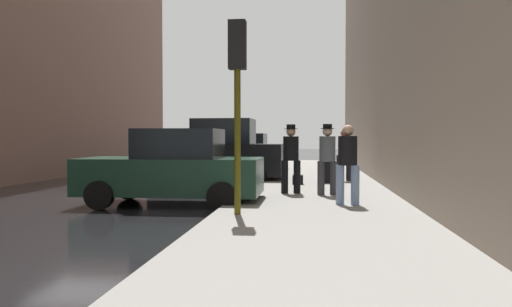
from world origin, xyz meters
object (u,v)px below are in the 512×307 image
(rolling_suitcase, at_px, (328,172))
(duffel_bag, at_px, (298,180))
(pedestrian_with_beanie, at_px, (327,156))
(pedestrian_in_jeans, at_px, (348,160))
(pedestrian_with_fedora, at_px, (291,155))
(pedestrian_in_red_jacket, at_px, (344,152))
(parked_dark_green_sedan, at_px, (173,169))
(fire_hydrant, at_px, (275,166))
(parked_silver_sedan, at_px, (242,154))
(traffic_light, at_px, (237,74))
(parked_black_suv, at_px, (220,153))

(rolling_suitcase, xyz_separation_m, duffel_bag, (-0.95, -0.62, -0.20))
(pedestrian_with_beanie, bearing_deg, pedestrian_in_jeans, -78.46)
(pedestrian_in_jeans, distance_m, rolling_suitcase, 5.38)
(pedestrian_with_fedora, bearing_deg, pedestrian_with_beanie, -16.53)
(pedestrian_in_red_jacket, relative_size, rolling_suitcase, 1.64)
(parked_dark_green_sedan, bearing_deg, pedestrian_with_fedora, 28.50)
(pedestrian_with_fedora, bearing_deg, fire_hydrant, 97.82)
(parked_silver_sedan, bearing_deg, traffic_light, -82.33)
(parked_black_suv, xyz_separation_m, rolling_suitcase, (3.76, -1.23, -0.54))
(parked_dark_green_sedan, relative_size, parked_black_suv, 0.91)
(parked_dark_green_sedan, xyz_separation_m, parked_black_suv, (-0.00, 5.93, 0.18))
(parked_black_suv, bearing_deg, pedestrian_with_beanie, -52.64)
(parked_black_suv, distance_m, fire_hydrant, 2.77)
(pedestrian_with_beanie, bearing_deg, pedestrian_in_red_jacket, 80.92)
(parked_dark_green_sedan, distance_m, duffel_bag, 4.99)
(parked_dark_green_sedan, bearing_deg, pedestrian_in_red_jacket, 51.79)
(traffic_light, distance_m, duffel_bag, 6.81)
(parked_silver_sedan, distance_m, pedestrian_in_jeans, 12.85)
(pedestrian_with_fedora, bearing_deg, pedestrian_in_red_jacket, 68.13)
(pedestrian_with_fedora, height_order, duffel_bag, pedestrian_with_fedora)
(parked_silver_sedan, distance_m, rolling_suitcase, 7.84)
(parked_black_suv, xyz_separation_m, pedestrian_with_fedora, (2.70, -4.47, 0.10))
(fire_hydrant, bearing_deg, pedestrian_in_jeans, -75.73)
(pedestrian_with_fedora, distance_m, rolling_suitcase, 3.47)
(parked_silver_sedan, distance_m, fire_hydrant, 4.04)
(parked_black_suv, height_order, pedestrian_in_red_jacket, parked_black_suv)
(pedestrian_in_jeans, bearing_deg, pedestrian_in_red_jacket, 87.08)
(parked_dark_green_sedan, bearing_deg, fire_hydrant, 77.25)
(rolling_suitcase, bearing_deg, pedestrian_in_jeans, -87.47)
(parked_black_suv, distance_m, pedestrian_in_jeans, 7.69)
(parked_silver_sedan, distance_m, pedestrian_in_red_jacket, 7.47)
(duffel_bag, bearing_deg, traffic_light, -98.63)
(pedestrian_with_beanie, bearing_deg, duffel_bag, 105.70)
(pedestrian_in_jeans, xyz_separation_m, rolling_suitcase, (-0.24, 5.34, -0.61))
(parked_black_suv, xyz_separation_m, traffic_light, (1.85, -8.12, 1.73))
(parked_silver_sedan, bearing_deg, parked_black_suv, -90.00)
(parked_black_suv, bearing_deg, pedestrian_with_fedora, -58.88)
(pedestrian_in_jeans, height_order, pedestrian_with_beanie, pedestrian_with_beanie)
(traffic_light, height_order, pedestrian_in_red_jacket, traffic_light)
(pedestrian_in_red_jacket, bearing_deg, duffel_bag, -137.28)
(rolling_suitcase, height_order, duffel_bag, rolling_suitcase)
(parked_silver_sedan, relative_size, pedestrian_in_jeans, 2.48)
(parked_black_suv, relative_size, pedestrian_in_jeans, 2.71)
(parked_dark_green_sedan, height_order, rolling_suitcase, parked_dark_green_sedan)
(parked_silver_sedan, xyz_separation_m, traffic_light, (1.85, -13.76, 1.91))
(parked_silver_sedan, height_order, pedestrian_in_jeans, pedestrian_in_jeans)
(pedestrian_in_red_jacket, xyz_separation_m, pedestrian_with_fedora, (-1.61, -4.00, 0.03))
(parked_black_suv, bearing_deg, duffel_bag, -33.34)
(pedestrian_in_red_jacket, xyz_separation_m, pedestrian_in_jeans, (-0.31, -6.10, 0.00))
(fire_hydrant, height_order, rolling_suitcase, rolling_suitcase)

